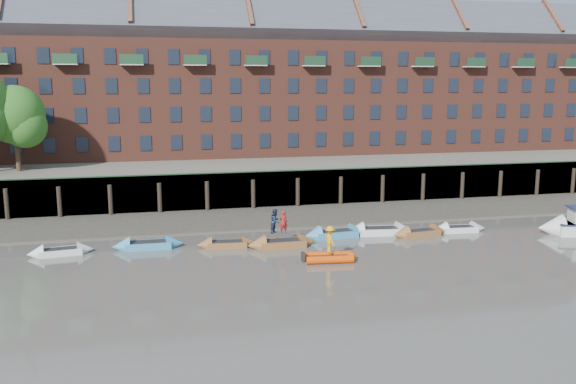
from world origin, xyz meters
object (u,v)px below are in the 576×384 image
object	(u,v)px
rowboat_0	(61,252)
person_rower_b	(275,221)
rowboat_4	(335,234)
person_rower_a	(283,222)
rowboat_6	(420,233)
rib_tender	(331,257)
rowboat_1	(148,245)
person_rib_crew	(330,240)
rowboat_7	(459,229)
rowboat_5	(380,231)
rowboat_3	(282,243)
rowboat_2	(227,244)

from	to	relation	value
rowboat_0	person_rower_b	size ratio (longest dim) A/B	2.52
rowboat_4	person_rower_a	bearing A→B (deg)	-164.02
rowboat_6	rib_tender	bearing A→B (deg)	-157.63
rowboat_6	person_rower_b	xyz separation A→B (m)	(-10.78, -0.52, 1.54)
rowboat_1	person_rib_crew	world-z (taller)	person_rib_crew
rowboat_4	rowboat_7	xyz separation A→B (m)	(9.45, -0.49, -0.04)
rowboat_5	rowboat_3	bearing A→B (deg)	-159.90
rowboat_2	rowboat_3	size ratio (longest dim) A/B	0.87
person_rower_a	rowboat_6	bearing A→B (deg)	-177.96
person_rower_b	rowboat_0	bearing A→B (deg)	122.42
rowboat_1	rib_tender	bearing A→B (deg)	-26.84
rowboat_6	rowboat_7	bearing A→B (deg)	1.25
rowboat_6	person_rower_a	world-z (taller)	person_rower_a
rowboat_0	rowboat_7	size ratio (longest dim) A/B	1.02
rowboat_4	person_rower_b	xyz separation A→B (m)	(-4.71, -1.51, 1.51)
rowboat_2	rowboat_6	world-z (taller)	rowboat_6
rowboat_3	person_rower_b	size ratio (longest dim) A/B	2.88
rowboat_0	rowboat_7	distance (m)	28.04
person_rower_a	person_rib_crew	size ratio (longest dim) A/B	0.92
rowboat_4	rowboat_6	size ratio (longest dim) A/B	1.10
rowboat_2	rowboat_3	distance (m)	3.70
rowboat_1	rowboat_2	distance (m)	5.26
rowboat_7	person_rib_crew	bearing A→B (deg)	-152.38
rowboat_1	person_rower_b	world-z (taller)	person_rower_b
rowboat_4	rowboat_5	xyz separation A→B (m)	(3.40, 0.08, 0.01)
person_rower_a	person_rower_b	size ratio (longest dim) A/B	0.94
rowboat_5	rib_tender	size ratio (longest dim) A/B	1.57
rowboat_7	person_rower_b	bearing A→B (deg)	-171.96
rowboat_0	rowboat_7	world-z (taller)	rowboat_0
rib_tender	rowboat_0	bearing A→B (deg)	168.19
rowboat_2	rowboat_3	xyz separation A→B (m)	(3.62, -0.79, 0.03)
rowboat_0	rowboat_3	distance (m)	14.37
rowboat_2	rowboat_4	distance (m)	7.96
rowboat_7	rowboat_6	bearing A→B (deg)	-167.58
rowboat_1	person_rower_b	xyz separation A→B (m)	(8.38, -1.42, 1.52)
rowboat_2	person_rower_b	bearing A→B (deg)	-5.03
rowboat_7	person_rower_a	bearing A→B (deg)	-171.18
rowboat_0	rowboat_1	bearing A→B (deg)	-5.06
rowboat_4	rowboat_7	bearing A→B (deg)	-8.61
rowboat_5	rowboat_0	bearing A→B (deg)	-172.01
rowboat_3	rib_tender	size ratio (longest dim) A/B	1.48
person_rower_a	rowboat_3	bearing A→B (deg)	39.66
rowboat_6	person_rib_crew	size ratio (longest dim) A/B	2.63
rib_tender	person_rib_crew	size ratio (longest dim) A/B	1.90
rowboat_1	person_rower_a	world-z (taller)	person_rower_a
rowboat_5	person_rib_crew	bearing A→B (deg)	-127.46
rowboat_6	rowboat_4	bearing A→B (deg)	163.42
rowboat_0	rowboat_1	xyz separation A→B (m)	(5.50, 0.30, 0.03)
rowboat_7	person_rower_a	xyz separation A→B (m)	(-13.65, -1.17, 1.50)
rowboat_4	person_rib_crew	distance (m)	6.03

